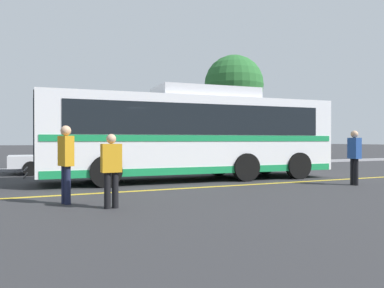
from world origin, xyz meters
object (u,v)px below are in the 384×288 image
(pedestrian_2, at_px, (66,159))
(parked_car_2, at_px, (185,156))
(parked_car_3, at_px, (274,152))
(tree_1, at_px, (234,85))
(pedestrian_1, at_px, (111,166))
(pedestrian_0, at_px, (354,154))
(parked_car_1, at_px, (65,159))
(transit_bus, at_px, (192,133))

(pedestrian_2, bearing_deg, parked_car_2, -55.07)
(parked_car_3, relative_size, tree_1, 0.61)
(pedestrian_1, bearing_deg, tree_1, -131.11)
(parked_car_2, xyz_separation_m, parked_car_3, (5.73, 0.24, 0.10))
(parked_car_2, xyz_separation_m, pedestrian_2, (-6.66, -8.73, 0.38))
(pedestrian_0, bearing_deg, tree_1, -4.55)
(pedestrian_0, xyz_separation_m, pedestrian_2, (-8.95, 0.03, 0.01))
(parked_car_2, bearing_deg, tree_1, 126.96)
(parked_car_2, xyz_separation_m, pedestrian_0, (2.29, -8.76, 0.37))
(parked_car_1, bearing_deg, parked_car_2, -89.30)
(parked_car_2, distance_m, pedestrian_1, 11.32)
(tree_1, bearing_deg, parked_car_3, -79.67)
(parked_car_3, height_order, tree_1, tree_1)
(parked_car_3, xyz_separation_m, pedestrian_2, (-12.39, -8.97, 0.28))
(pedestrian_0, bearing_deg, parked_car_1, 51.54)
(parked_car_2, bearing_deg, parked_car_1, -88.19)
(parked_car_3, bearing_deg, transit_bus, -57.43)
(parked_car_1, relative_size, tree_1, 0.64)
(transit_bus, xyz_separation_m, parked_car_2, (1.86, 5.09, -1.07))
(transit_bus, relative_size, parked_car_1, 2.43)
(parked_car_1, distance_m, parked_car_3, 11.63)
(parked_car_2, bearing_deg, parked_car_3, 93.08)
(parked_car_2, bearing_deg, pedestrian_1, -30.30)
(tree_1, bearing_deg, pedestrian_1, -129.10)
(pedestrian_0, height_order, pedestrian_2, pedestrian_2)
(parked_car_3, height_order, pedestrian_0, pedestrian_0)
(pedestrian_2, bearing_deg, parked_car_3, -71.84)
(parked_car_3, bearing_deg, pedestrian_0, -23.45)
(parked_car_1, xyz_separation_m, pedestrian_0, (8.18, -8.64, 0.38))
(pedestrian_0, xyz_separation_m, pedestrian_1, (-8.11, -0.94, -0.12))
(parked_car_1, distance_m, pedestrian_0, 11.91)
(pedestrian_0, bearing_deg, transit_bus, 56.57)
(parked_car_1, xyz_separation_m, parked_car_3, (11.63, 0.35, 0.11))
(parked_car_2, distance_m, tree_1, 7.73)
(parked_car_2, height_order, tree_1, tree_1)
(pedestrian_0, bearing_deg, parked_car_2, 22.75)
(parked_car_1, relative_size, pedestrian_2, 2.54)
(pedestrian_0, distance_m, pedestrian_1, 8.17)
(pedestrian_0, distance_m, tree_1, 13.45)
(transit_bus, relative_size, pedestrian_2, 6.17)
(parked_car_3, xyz_separation_m, pedestrian_1, (-11.56, -9.94, 0.15))
(transit_bus, xyz_separation_m, pedestrian_1, (-3.97, -4.61, -0.82))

